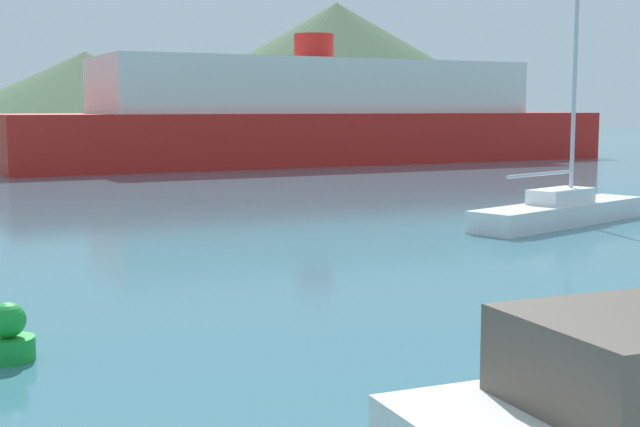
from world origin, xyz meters
The scene contains 5 objects.
sailboat_inner centered at (9.21, 19.00, 0.42)m, with size 6.99×4.35×7.21m.
ferry_distant centered at (11.14, 49.50, 2.72)m, with size 38.55×15.84×7.79m.
buoy_marker centered at (-5.53, 9.08, 0.32)m, with size 0.68×0.68×0.78m.
hill_central centered at (-0.16, 94.88, 4.61)m, with size 39.23×39.23×9.21m.
hill_east centered at (27.72, 94.73, 7.60)m, with size 52.78×52.78×15.21m.
Camera 1 is at (-5.04, -3.21, 3.36)m, focal length 50.00 mm.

